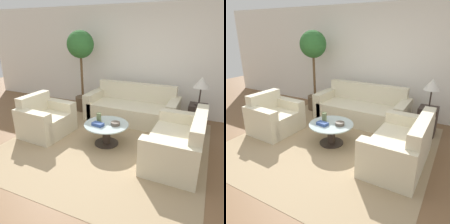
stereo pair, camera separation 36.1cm
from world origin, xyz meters
The scene contains 13 objects.
ground_plane centered at (0.00, 0.00, 0.00)m, with size 14.00×14.00×0.00m, color brown.
wall_back centered at (0.00, 2.65, 1.30)m, with size 10.00×0.06×2.60m.
rug centered at (-0.03, 0.61, 0.00)m, with size 3.55×3.44×0.01m.
sofa_main centered at (0.02, 1.91, 0.28)m, with size 2.09×0.86×0.84m.
armchair centered at (-1.36, 0.49, 0.28)m, with size 0.84×0.98×0.80m.
loveseat centered at (1.29, 0.60, 0.28)m, with size 0.83×1.45×0.82m.
coffee_table centered at (-0.03, 0.61, 0.26)m, with size 0.82×0.82×0.40m.
side_table centered at (1.44, 1.92, 0.29)m, with size 0.36×0.36×0.57m.
table_lamp centered at (1.44, 1.92, 1.02)m, with size 0.31×0.31×0.58m.
potted_plant centered at (-1.40, 2.02, 1.43)m, with size 0.66×0.66×2.01m.
vase centered at (-0.19, 0.63, 0.49)m, with size 0.09×0.09×0.18m.
bowl centered at (0.15, 0.62, 0.43)m, with size 0.17×0.17×0.06m.
book_stack centered at (-0.13, 0.47, 0.43)m, with size 0.22×0.15×0.06m.
Camera 2 is at (1.90, -2.50, 2.01)m, focal length 35.00 mm.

